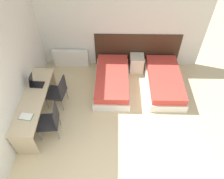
{
  "coord_description": "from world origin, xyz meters",
  "views": [
    {
      "loc": [
        0.07,
        -1.69,
        4.5
      ],
      "look_at": [
        0.0,
        2.0,
        0.55
      ],
      "focal_mm": 35.0,
      "sensor_mm": 36.0,
      "label": 1
    }
  ],
  "objects": [
    {
      "name": "nightstand",
      "position": [
        0.72,
        3.39,
        0.25
      ],
      "size": [
        0.4,
        0.41,
        0.5
      ],
      "color": "beige",
      "rests_on": "ground_plane"
    },
    {
      "name": "wall_back",
      "position": [
        0.0,
        3.67,
        1.35
      ],
      "size": [
        5.17,
        0.05,
        2.7
      ],
      "color": "silver",
      "rests_on": "ground_plane"
    },
    {
      "name": "wall_left",
      "position": [
        -2.11,
        1.82,
        1.35
      ],
      "size": [
        0.05,
        4.64,
        2.7
      ],
      "color": "silver",
      "rests_on": "ground_plane"
    },
    {
      "name": "headboard_panel",
      "position": [
        0.72,
        3.63,
        0.55
      ],
      "size": [
        2.51,
        0.03,
        1.09
      ],
      "color": "#382316",
      "rests_on": "ground_plane"
    },
    {
      "name": "chair_near_notebook",
      "position": [
        -1.35,
        1.1,
        0.48
      ],
      "size": [
        0.51,
        0.51,
        0.88
      ],
      "rotation": [
        0.0,
        0.0,
        0.1
      ],
      "color": "#232328",
      "rests_on": "ground_plane"
    },
    {
      "name": "open_notebook",
      "position": [
        -1.81,
        1.02,
        0.73
      ],
      "size": [
        0.31,
        0.23,
        0.02
      ],
      "rotation": [
        0.0,
        0.0,
        -0.16
      ],
      "color": "#236B3D",
      "rests_on": "desk"
    },
    {
      "name": "laptop",
      "position": [
        -1.85,
        1.96,
        0.79
      ],
      "size": [
        0.32,
        0.23,
        0.32
      ],
      "rotation": [
        0.0,
        0.0,
        -0.05
      ],
      "color": "black",
      "rests_on": "desk"
    },
    {
      "name": "bed_near_door",
      "position": [
        1.44,
        2.66,
        0.21
      ],
      "size": [
        0.96,
        1.87,
        0.43
      ],
      "color": "silver",
      "rests_on": "ground_plane"
    },
    {
      "name": "radiator",
      "position": [
        -1.29,
        3.55,
        0.28
      ],
      "size": [
        1.07,
        0.12,
        0.56
      ],
      "color": "silver",
      "rests_on": "ground_plane"
    },
    {
      "name": "bed_near_window",
      "position": [
        -0.01,
        2.66,
        0.21
      ],
      "size": [
        0.96,
        1.87,
        0.43
      ],
      "color": "silver",
      "rests_on": "ground_plane"
    },
    {
      "name": "chair_near_laptop",
      "position": [
        -1.35,
        1.98,
        0.48
      ],
      "size": [
        0.52,
        0.52,
        0.88
      ],
      "rotation": [
        0.0,
        0.0,
        -0.14
      ],
      "color": "#232328",
      "rests_on": "ground_plane"
    },
    {
      "name": "desk",
      "position": [
        -1.81,
        1.54,
        0.57
      ],
      "size": [
        0.55,
        2.05,
        0.72
      ],
      "color": "#C6B28E",
      "rests_on": "ground_plane"
    }
  ]
}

